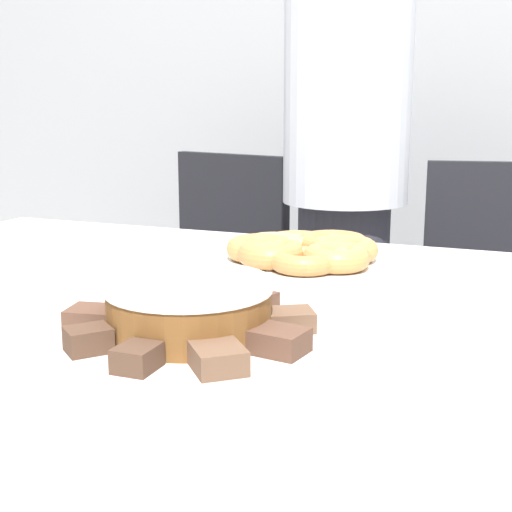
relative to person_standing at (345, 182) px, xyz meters
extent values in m
cube|color=#A8AAAD|center=(0.07, 0.66, 0.47)|extent=(8.00, 0.05, 2.60)
cube|color=silver|center=(0.07, -0.96, -0.08)|extent=(1.51, 1.05, 0.03)
cylinder|color=silver|center=(-0.63, -0.50, -0.47)|extent=(0.06, 0.06, 0.73)
cylinder|color=#383842|center=(0.00, 0.00, -0.44)|extent=(0.24, 0.24, 0.78)
cylinder|color=silver|center=(0.00, 0.00, 0.26)|extent=(0.32, 0.32, 0.62)
cylinder|color=black|center=(-0.43, -0.07, -0.82)|extent=(0.44, 0.44, 0.01)
cylinder|color=#262626|center=(-0.43, -0.07, -0.61)|extent=(0.06, 0.06, 0.41)
cube|color=black|center=(-0.43, -0.07, -0.39)|extent=(0.54, 0.54, 0.04)
cube|color=black|center=(-0.38, 0.12, -0.16)|extent=(0.39, 0.13, 0.42)
cylinder|color=#262626|center=(0.43, -0.07, -0.61)|extent=(0.06, 0.06, 0.41)
cube|color=black|center=(0.43, -0.07, -0.39)|extent=(0.51, 0.51, 0.04)
cube|color=black|center=(0.39, 0.13, -0.16)|extent=(0.39, 0.10, 0.42)
cylinder|color=white|center=(0.10, -1.11, -0.06)|extent=(0.32, 0.32, 0.01)
cylinder|color=white|center=(0.10, -0.68, -0.06)|extent=(0.35, 0.35, 0.01)
cylinder|color=brown|center=(0.10, -1.11, -0.03)|extent=(0.19, 0.19, 0.05)
cylinder|color=white|center=(0.10, -1.11, 0.00)|extent=(0.19, 0.19, 0.01)
cube|color=brown|center=(0.18, -1.20, -0.05)|extent=(0.08, 0.08, 0.03)
cube|color=brown|center=(0.22, -1.13, -0.05)|extent=(0.06, 0.06, 0.03)
cube|color=brown|center=(0.21, -1.05, -0.05)|extent=(0.07, 0.07, 0.02)
cube|color=brown|center=(0.14, -1.00, -0.05)|extent=(0.05, 0.06, 0.03)
cube|color=brown|center=(0.06, -1.00, -0.05)|extent=(0.07, 0.07, 0.03)
cube|color=brown|center=(0.00, -1.05, -0.05)|extent=(0.06, 0.06, 0.03)
cube|color=brown|center=(-0.01, -1.13, -0.05)|extent=(0.07, 0.06, 0.03)
cube|color=#513828|center=(0.03, -1.20, -0.05)|extent=(0.06, 0.06, 0.03)
cube|color=#513828|center=(0.10, -1.23, -0.05)|extent=(0.04, 0.05, 0.03)
torus|color=#E5AD66|center=(0.10, -0.68, -0.04)|extent=(0.12, 0.12, 0.03)
torus|color=#C68447|center=(0.13, -0.76, -0.04)|extent=(0.11, 0.11, 0.03)
torus|color=#D18E4C|center=(0.17, -0.73, -0.04)|extent=(0.11, 0.11, 0.04)
torus|color=#D18E4C|center=(0.17, -0.66, -0.04)|extent=(0.11, 0.11, 0.04)
torus|color=#C68447|center=(0.14, -0.61, -0.04)|extent=(0.13, 0.13, 0.03)
torus|color=#D18E4C|center=(0.07, -0.60, -0.04)|extent=(0.11, 0.11, 0.03)
torus|color=#E5AD66|center=(0.04, -0.65, -0.04)|extent=(0.10, 0.10, 0.03)
torus|color=#D18E4C|center=(0.04, -0.71, -0.04)|extent=(0.12, 0.12, 0.04)
torus|color=#C68447|center=(0.07, -0.74, -0.04)|extent=(0.11, 0.11, 0.04)
camera|label=1|loc=(0.46, -1.81, 0.21)|focal=50.00mm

